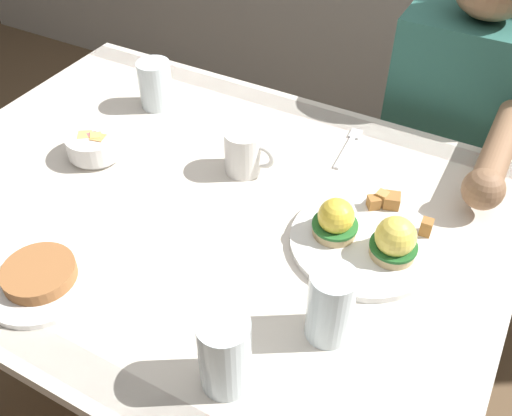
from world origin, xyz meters
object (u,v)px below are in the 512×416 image
(eggs_benedict_plate, at_px, (366,236))
(water_glass_extra, at_px, (330,309))
(fork, at_px, (349,146))
(dining_table, at_px, (201,239))
(side_plate, at_px, (41,277))
(coffee_mug, at_px, (245,151))
(water_glass_near, at_px, (225,357))
(water_glass_far, at_px, (156,88))
(fruit_bowl, at_px, (95,145))
(diner_person, at_px, (453,136))

(eggs_benedict_plate, distance_m, water_glass_extra, 0.21)
(fork, relative_size, water_glass_extra, 1.16)
(dining_table, bearing_deg, side_plate, -111.52)
(coffee_mug, distance_m, water_glass_near, 0.49)
(water_glass_far, bearing_deg, dining_table, -42.26)
(fruit_bowl, height_order, diner_person, diner_person)
(side_plate, bearing_deg, diner_person, 61.30)
(fruit_bowl, bearing_deg, dining_table, -4.35)
(eggs_benedict_plate, distance_m, water_glass_near, 0.36)
(fruit_bowl, xyz_separation_m, water_glass_far, (-0.00, 0.23, 0.02))
(fruit_bowl, xyz_separation_m, water_glass_near, (0.52, -0.33, 0.03))
(water_glass_far, bearing_deg, fruit_bowl, -88.89)
(dining_table, distance_m, water_glass_near, 0.43)
(water_glass_extra, bearing_deg, dining_table, 155.03)
(water_glass_near, xyz_separation_m, diner_person, (0.12, 0.91, -0.15))
(water_glass_near, distance_m, side_plate, 0.37)
(fruit_bowl, distance_m, side_plate, 0.36)
(fork, bearing_deg, eggs_benedict_plate, -62.87)
(coffee_mug, bearing_deg, side_plate, -109.49)
(fruit_bowl, relative_size, coffee_mug, 1.08)
(water_glass_far, relative_size, diner_person, 0.10)
(water_glass_near, relative_size, side_plate, 0.68)
(fruit_bowl, bearing_deg, fork, 32.17)
(fruit_bowl, xyz_separation_m, diner_person, (0.65, 0.58, -0.12))
(fruit_bowl, bearing_deg, water_glass_extra, -16.46)
(dining_table, xyz_separation_m, water_glass_near, (0.25, -0.31, 0.16))
(water_glass_far, xyz_separation_m, side_plate, (0.16, -0.55, -0.03))
(coffee_mug, distance_m, water_glass_far, 0.33)
(fruit_bowl, distance_m, water_glass_far, 0.23)
(eggs_benedict_plate, distance_m, coffee_mug, 0.31)
(eggs_benedict_plate, relative_size, coffee_mug, 2.42)
(eggs_benedict_plate, relative_size, fork, 1.73)
(fruit_bowl, xyz_separation_m, fork, (0.47, 0.29, -0.03))
(dining_table, relative_size, water_glass_near, 8.81)
(fruit_bowl, height_order, side_plate, fruit_bowl)
(fruit_bowl, distance_m, fork, 0.55)
(fork, bearing_deg, water_glass_extra, -72.18)
(water_glass_near, bearing_deg, water_glass_far, 133.26)
(coffee_mug, bearing_deg, dining_table, -104.65)
(water_glass_near, xyz_separation_m, side_plate, (-0.37, 0.01, -0.04))
(dining_table, xyz_separation_m, water_glass_far, (-0.28, 0.25, 0.15))
(eggs_benedict_plate, xyz_separation_m, fork, (-0.14, 0.27, -0.02))
(dining_table, xyz_separation_m, side_plate, (-0.12, -0.30, 0.12))
(eggs_benedict_plate, xyz_separation_m, coffee_mug, (-0.30, 0.09, 0.02))
(dining_table, relative_size, side_plate, 6.00)
(diner_person, bearing_deg, dining_table, -121.99)
(eggs_benedict_plate, bearing_deg, water_glass_extra, -86.06)
(diner_person, bearing_deg, water_glass_near, -97.65)
(fruit_bowl, relative_size, fork, 0.77)
(water_glass_near, bearing_deg, fruit_bowl, 147.66)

